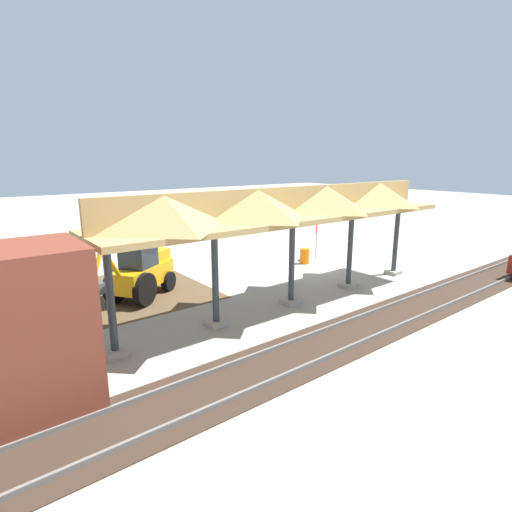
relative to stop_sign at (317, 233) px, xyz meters
The scene contains 8 objects.
ground_plane 2.32m from the stop_sign, 23.02° to the left, with size 120.00×120.00×0.00m, color #9E998E.
dirt_work_zone 12.47m from the stop_sign, ahead, with size 8.65×7.00×0.01m, color brown.
platform_canopy 8.47m from the stop_sign, 36.46° to the left, with size 16.00×3.20×4.90m.
rail_tracks 8.59m from the stop_sign, 79.59° to the left, with size 60.00×2.58×0.15m.
stop_sign is the anchor object (origin of this frame).
backhoe 11.13m from the stop_sign, ahead, with size 4.88×3.93×2.82m.
dirt_mound 13.89m from the stop_sign, ahead, with size 4.38×4.38×2.14m, color brown.
traffic_barrel 1.75m from the stop_sign, 13.83° to the left, with size 0.56×0.56×0.90m, color orange.
Camera 1 is at (15.87, 15.78, 5.93)m, focal length 28.00 mm.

